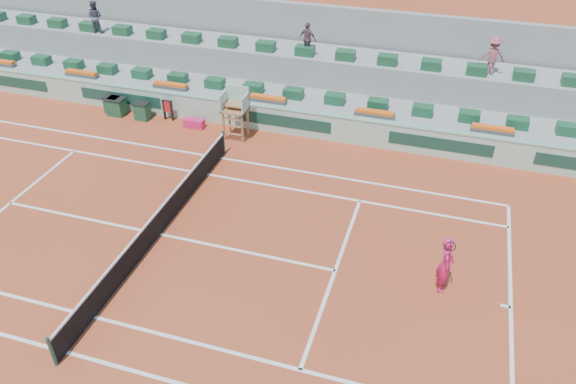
# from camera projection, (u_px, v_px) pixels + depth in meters

# --- Properties ---
(ground) EXTENTS (90.00, 90.00, 0.00)m
(ground) POSITION_uv_depth(u_px,v_px,m) (160.00, 234.00, 19.97)
(ground) COLOR #9A381D
(ground) RESTS_ON ground
(seating_tier_lower) EXTENTS (36.00, 4.00, 1.20)m
(seating_tier_lower) POSITION_uv_depth(u_px,v_px,m) (260.00, 96.00, 28.03)
(seating_tier_lower) COLOR gray
(seating_tier_lower) RESTS_ON ground
(seating_tier_upper) EXTENTS (36.00, 2.40, 2.60)m
(seating_tier_upper) POSITION_uv_depth(u_px,v_px,m) (270.00, 71.00, 28.88)
(seating_tier_upper) COLOR gray
(seating_tier_upper) RESTS_ON ground
(stadium_back_wall) EXTENTS (36.00, 0.40, 4.40)m
(stadium_back_wall) POSITION_uv_depth(u_px,v_px,m) (280.00, 43.00, 29.63)
(stadium_back_wall) COLOR gray
(stadium_back_wall) RESTS_ON ground
(player_bag) EXTENTS (0.96, 0.43, 0.43)m
(player_bag) POSITION_uv_depth(u_px,v_px,m) (194.00, 123.00, 26.46)
(player_bag) COLOR #DA1C5E
(player_bag) RESTS_ON ground
(spectator_left) EXTENTS (0.88, 0.73, 1.67)m
(spectator_left) POSITION_uv_depth(u_px,v_px,m) (95.00, 17.00, 29.39)
(spectator_left) COLOR #4B4B58
(spectator_left) RESTS_ON seating_tier_upper
(spectator_mid) EXTENTS (0.98, 0.63, 1.55)m
(spectator_mid) POSITION_uv_depth(u_px,v_px,m) (308.00, 39.00, 26.79)
(spectator_mid) COLOR #6A4655
(spectator_mid) RESTS_ON seating_tier_upper
(spectator_right) EXTENTS (1.21, 0.81, 1.73)m
(spectator_right) POSITION_uv_depth(u_px,v_px,m) (493.00, 56.00, 24.76)
(spectator_right) COLOR #9B4D55
(spectator_right) RESTS_ON seating_tier_upper
(court_lines) EXTENTS (23.89, 11.09, 0.01)m
(court_lines) POSITION_uv_depth(u_px,v_px,m) (160.00, 234.00, 19.97)
(court_lines) COLOR white
(court_lines) RESTS_ON ground
(tennis_net) EXTENTS (0.10, 11.97, 1.10)m
(tennis_net) POSITION_uv_depth(u_px,v_px,m) (158.00, 223.00, 19.67)
(tennis_net) COLOR black
(tennis_net) RESTS_ON ground
(advertising_hoarding) EXTENTS (36.00, 0.34, 1.26)m
(advertising_hoarding) POSITION_uv_depth(u_px,v_px,m) (245.00, 115.00, 26.27)
(advertising_hoarding) COLOR #9EC8B0
(advertising_hoarding) RESTS_ON ground
(umpire_chair) EXTENTS (1.10, 0.90, 2.40)m
(umpire_chair) POSITION_uv_depth(u_px,v_px,m) (236.00, 106.00, 24.98)
(umpire_chair) COLOR #986039
(umpire_chair) RESTS_ON ground
(seat_row_lower) EXTENTS (32.90, 0.60, 0.44)m
(seat_row_lower) POSITION_uv_depth(u_px,v_px,m) (254.00, 88.00, 26.85)
(seat_row_lower) COLOR #194C2D
(seat_row_lower) RESTS_ON seating_tier_lower
(seat_row_upper) EXTENTS (32.90, 0.60, 0.44)m
(seat_row_upper) POSITION_uv_depth(u_px,v_px,m) (266.00, 46.00, 27.55)
(seat_row_upper) COLOR #194C2D
(seat_row_upper) RESTS_ON seating_tier_upper
(flower_planters) EXTENTS (26.80, 0.36, 0.28)m
(flower_planters) POSITION_uv_depth(u_px,v_px,m) (218.00, 92.00, 26.64)
(flower_planters) COLOR #494949
(flower_planters) RESTS_ON seating_tier_lower
(drink_cooler_a) EXTENTS (0.69, 0.60, 0.84)m
(drink_cooler_a) POSITION_uv_depth(u_px,v_px,m) (142.00, 111.00, 27.04)
(drink_cooler_a) COLOR #17452A
(drink_cooler_a) RESTS_ON ground
(drink_cooler_b) EXTENTS (0.84, 0.73, 0.84)m
(drink_cooler_b) POSITION_uv_depth(u_px,v_px,m) (117.00, 106.00, 27.46)
(drink_cooler_b) COLOR #17452A
(drink_cooler_b) RESTS_ON ground
(drink_cooler_c) EXTENTS (0.76, 0.66, 0.84)m
(drink_cooler_c) POSITION_uv_depth(u_px,v_px,m) (113.00, 104.00, 27.66)
(drink_cooler_c) COLOR #17452A
(drink_cooler_c) RESTS_ON ground
(towel_rack) EXTENTS (0.55, 0.09, 1.03)m
(towel_rack) POSITION_uv_depth(u_px,v_px,m) (168.00, 109.00, 26.86)
(towel_rack) COLOR black
(towel_rack) RESTS_ON ground
(tennis_player) EXTENTS (0.53, 0.94, 2.28)m
(tennis_player) POSITION_uv_depth(u_px,v_px,m) (446.00, 264.00, 17.20)
(tennis_player) COLOR #DA1C5E
(tennis_player) RESTS_ON ground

